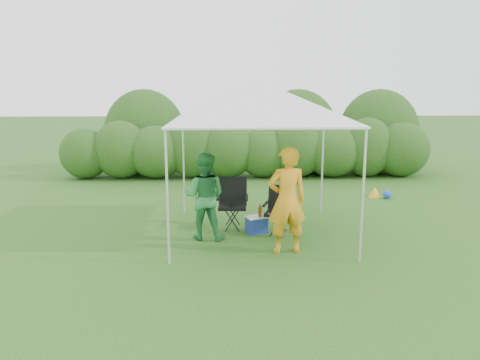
{
  "coord_description": "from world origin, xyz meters",
  "views": [
    {
      "loc": [
        -0.64,
        -7.93,
        2.74
      ],
      "look_at": [
        -0.35,
        0.4,
        1.05
      ],
      "focal_mm": 35.0,
      "sensor_mm": 36.0,
      "label": 1
    }
  ],
  "objects_px": {
    "chair_right": "(280,207)",
    "chair_left": "(233,199)",
    "woman": "(204,196)",
    "canopy": "(259,101)",
    "cooler": "(257,224)",
    "man": "(287,200)"
  },
  "relations": [
    {
      "from": "canopy",
      "to": "woman",
      "type": "distance_m",
      "value": 1.96
    },
    {
      "from": "chair_right",
      "to": "cooler",
      "type": "relative_size",
      "value": 1.93
    },
    {
      "from": "canopy",
      "to": "chair_left",
      "type": "distance_m",
      "value": 2.02
    },
    {
      "from": "chair_right",
      "to": "woman",
      "type": "height_order",
      "value": "woman"
    },
    {
      "from": "man",
      "to": "cooler",
      "type": "relative_size",
      "value": 3.86
    },
    {
      "from": "chair_right",
      "to": "chair_left",
      "type": "height_order",
      "value": "chair_left"
    },
    {
      "from": "cooler",
      "to": "woman",
      "type": "bearing_deg",
      "value": 175.09
    },
    {
      "from": "chair_right",
      "to": "woman",
      "type": "xyz_separation_m",
      "value": [
        -1.4,
        -0.29,
        0.28
      ]
    },
    {
      "from": "woman",
      "to": "cooler",
      "type": "relative_size",
      "value": 3.4
    },
    {
      "from": "chair_right",
      "to": "woman",
      "type": "bearing_deg",
      "value": -149.97
    },
    {
      "from": "chair_right",
      "to": "chair_left",
      "type": "bearing_deg",
      "value": 173.32
    },
    {
      "from": "chair_left",
      "to": "woman",
      "type": "distance_m",
      "value": 0.9
    },
    {
      "from": "cooler",
      "to": "chair_right",
      "type": "bearing_deg",
      "value": -22.7
    },
    {
      "from": "cooler",
      "to": "chair_left",
      "type": "bearing_deg",
      "value": 115.66
    },
    {
      "from": "cooler",
      "to": "man",
      "type": "bearing_deg",
      "value": -90.38
    },
    {
      "from": "woman",
      "to": "canopy",
      "type": "bearing_deg",
      "value": -154.86
    },
    {
      "from": "chair_left",
      "to": "woman",
      "type": "height_order",
      "value": "woman"
    },
    {
      "from": "chair_right",
      "to": "canopy",
      "type": "bearing_deg",
      "value": -156.6
    },
    {
      "from": "chair_left",
      "to": "cooler",
      "type": "height_order",
      "value": "chair_left"
    },
    {
      "from": "woman",
      "to": "cooler",
      "type": "xyz_separation_m",
      "value": [
        0.96,
        0.29,
        -0.62
      ]
    },
    {
      "from": "chair_left",
      "to": "man",
      "type": "xyz_separation_m",
      "value": [
        0.86,
        -1.47,
        0.34
      ]
    },
    {
      "from": "woman",
      "to": "chair_right",
      "type": "bearing_deg",
      "value": -157.52
    }
  ]
}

